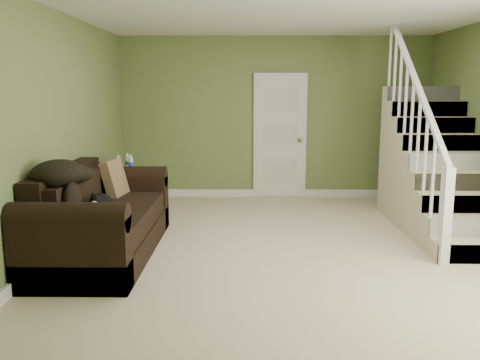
{
  "coord_description": "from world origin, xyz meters",
  "views": [
    {
      "loc": [
        -0.45,
        -5.56,
        1.74
      ],
      "look_at": [
        -0.52,
        0.31,
        0.7
      ],
      "focal_mm": 38.0,
      "sensor_mm": 36.0,
      "label": 1
    }
  ],
  "objects_px": {
    "side_table": "(127,193)",
    "banana": "(108,212)",
    "cat": "(101,203)",
    "sofa": "(99,222)"
  },
  "relations": [
    {
      "from": "side_table",
      "to": "cat",
      "type": "distance_m",
      "value": 1.84
    },
    {
      "from": "cat",
      "to": "banana",
      "type": "xyz_separation_m",
      "value": [
        0.11,
        -0.15,
        -0.07
      ]
    },
    {
      "from": "side_table",
      "to": "cat",
      "type": "relative_size",
      "value": 1.76
    },
    {
      "from": "sofa",
      "to": "side_table",
      "type": "xyz_separation_m",
      "value": [
        -0.09,
        1.66,
        -0.03
      ]
    },
    {
      "from": "side_table",
      "to": "cat",
      "type": "height_order",
      "value": "side_table"
    },
    {
      "from": "cat",
      "to": "banana",
      "type": "relative_size",
      "value": 2.63
    },
    {
      "from": "side_table",
      "to": "banana",
      "type": "relative_size",
      "value": 4.64
    },
    {
      "from": "sofa",
      "to": "cat",
      "type": "relative_size",
      "value": 4.79
    },
    {
      "from": "sofa",
      "to": "banana",
      "type": "relative_size",
      "value": 12.6
    },
    {
      "from": "sofa",
      "to": "cat",
      "type": "xyz_separation_m",
      "value": [
        0.07,
        -0.14,
        0.24
      ]
    }
  ]
}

